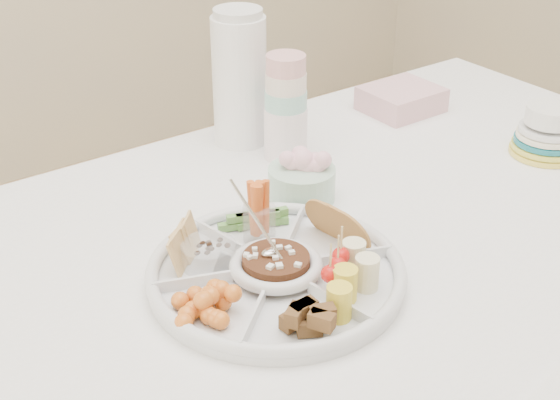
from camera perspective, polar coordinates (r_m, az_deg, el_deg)
dining_table at (r=1.54m, az=5.80°, el=-14.07°), size 1.52×1.02×0.76m
party_tray at (r=1.16m, az=-0.30°, el=-5.10°), size 0.49×0.49×0.04m
bean_dip at (r=1.16m, az=-0.30°, el=-4.80°), size 0.13×0.13×0.04m
tortillas at (r=1.23m, az=3.97°, el=-1.82°), size 0.14×0.14×0.06m
carrot_cucumber at (r=1.25m, az=-1.88°, el=-0.26°), size 0.13×0.13×0.09m
pita_raisins at (r=1.18m, az=-6.41°, el=-3.32°), size 0.15×0.15×0.06m
cherries at (r=1.08m, az=-5.19°, el=-7.27°), size 0.15×0.15×0.05m
granola_chunks at (r=1.05m, az=1.59°, el=-8.35°), size 0.11×0.11×0.04m
banana_tomato at (r=1.12m, az=6.17°, el=-4.47°), size 0.15×0.15×0.10m
cup_stack at (r=1.50m, az=0.42°, el=7.22°), size 0.10×0.10×0.23m
thermos at (r=1.56m, az=-2.99°, el=9.03°), size 0.12×0.12×0.28m
flower_bowl at (r=1.37m, az=1.60°, el=1.76°), size 0.15×0.15×0.09m
napkin_stack at (r=1.77m, az=8.86°, el=7.30°), size 0.16×0.14×0.05m
plate_stack at (r=1.62m, az=18.97°, el=4.61°), size 0.18×0.18×0.09m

